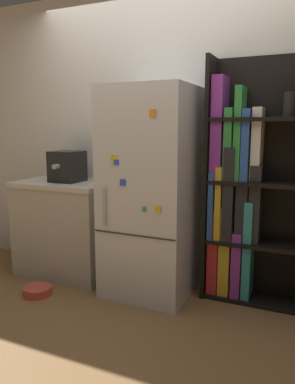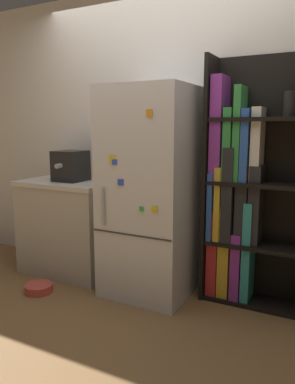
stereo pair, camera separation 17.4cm
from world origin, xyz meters
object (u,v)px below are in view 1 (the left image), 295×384
Objects in this scene: espresso_machine at (67,166)px; refrigerator at (151,193)px; pet_bowl at (38,290)px; bookshelf at (245,194)px.

refrigerator is at bearing -3.38° from espresso_machine.
pet_bowl is at bearing -86.28° from espresso_machine.
refrigerator is 5.09× the size of espresso_machine.
bookshelf is 1.61m from espresso_machine.
pet_bowl is (0.03, -0.52, -1.00)m from espresso_machine.
bookshelf is 8.17× the size of pet_bowl.
espresso_machine is 1.12m from pet_bowl.
refrigerator is 0.76m from bookshelf.
espresso_machine is at bearing 93.72° from pet_bowl.
pet_bowl is (-0.83, -0.47, -0.82)m from refrigerator.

